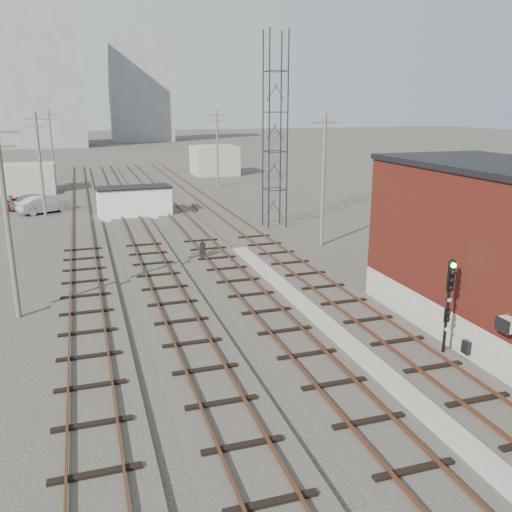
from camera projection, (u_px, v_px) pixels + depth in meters
name	position (u px, v px, depth m)	size (l,w,h in m)	color
ground	(162.00, 187.00, 65.55)	(320.00, 320.00, 0.00)	#282621
track_right	(226.00, 218.00, 47.01)	(3.20, 90.00, 0.39)	#332D28
track_mid_right	(181.00, 220.00, 45.83)	(3.20, 90.00, 0.39)	#332D28
track_mid_left	(132.00, 223.00, 44.64)	(3.20, 90.00, 0.39)	#332D28
track_left	(82.00, 227.00, 43.46)	(3.20, 90.00, 0.39)	#332D28
platform_curb	(329.00, 329.00, 23.49)	(0.90, 28.00, 0.26)	gray
brick_building	(504.00, 250.00, 22.79)	(6.54, 12.20, 7.22)	gray
lattice_tower	(275.00, 132.00, 42.25)	(1.60, 1.60, 15.00)	black
utility_pole_left_a	(6.00, 216.00, 23.90)	(1.80, 0.24, 9.00)	#595147
utility_pole_left_b	(40.00, 162.00, 46.82)	(1.80, 0.24, 9.00)	#595147
utility_pole_left_c	(52.00, 143.00, 69.74)	(1.80, 0.24, 9.00)	#595147
utility_pole_right_a	(323.00, 177.00, 36.85)	(1.80, 0.24, 9.00)	#595147
utility_pole_right_b	(217.00, 146.00, 64.36)	(1.80, 0.24, 9.00)	#595147
apartment_left	(33.00, 81.00, 124.97)	(22.00, 14.00, 30.00)	gray
apartment_right	(140.00, 92.00, 146.95)	(16.00, 12.00, 26.00)	gray
shed_left	(18.00, 179.00, 60.39)	(8.00, 5.00, 3.20)	gray
shed_right	(214.00, 160.00, 76.85)	(6.00, 6.00, 4.00)	gray
signal_mast	(449.00, 301.00, 20.57)	(0.40, 0.41, 3.96)	gray
switch_stand	(203.00, 251.00, 34.28)	(0.41, 0.41, 1.33)	black
site_trailer	(134.00, 202.00, 47.40)	(6.51, 3.05, 2.70)	white
car_red	(25.00, 203.00, 50.64)	(1.55, 3.84, 1.31)	maroon
car_silver	(45.00, 204.00, 49.41)	(1.66, 4.75, 1.57)	#96999D
car_grey	(37.00, 202.00, 51.15)	(1.98, 4.88, 1.42)	slate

